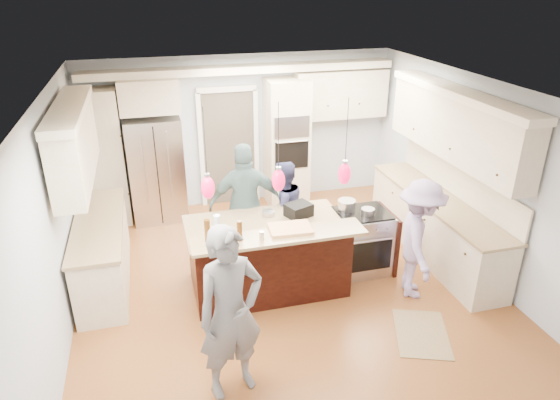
{
  "coord_description": "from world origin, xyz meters",
  "views": [
    {
      "loc": [
        -1.59,
        -5.56,
        3.94
      ],
      "look_at": [
        0.0,
        0.35,
        1.15
      ],
      "focal_mm": 32.0,
      "sensor_mm": 36.0,
      "label": 1
    }
  ],
  "objects_px": {
    "kitchen_island": "(268,255)",
    "island_range": "(362,241)",
    "refrigerator": "(157,169)",
    "person_bar_end": "(231,314)",
    "person_far_left": "(283,210)"
  },
  "relations": [
    {
      "from": "kitchen_island",
      "to": "island_range",
      "type": "bearing_deg",
      "value": 3.08
    },
    {
      "from": "refrigerator",
      "to": "island_range",
      "type": "xyz_separation_m",
      "value": [
        2.71,
        -2.49,
        -0.44
      ]
    },
    {
      "from": "refrigerator",
      "to": "person_bar_end",
      "type": "bearing_deg",
      "value": -83.04
    },
    {
      "from": "refrigerator",
      "to": "person_far_left",
      "type": "distance_m",
      "value": 2.49
    },
    {
      "from": "island_range",
      "to": "person_far_left",
      "type": "distance_m",
      "value": 1.25
    },
    {
      "from": "kitchen_island",
      "to": "island_range",
      "type": "height_order",
      "value": "kitchen_island"
    },
    {
      "from": "person_far_left",
      "to": "kitchen_island",
      "type": "bearing_deg",
      "value": 40.66
    },
    {
      "from": "kitchen_island",
      "to": "person_far_left",
      "type": "relative_size",
      "value": 1.4
    },
    {
      "from": "refrigerator",
      "to": "person_far_left",
      "type": "bearing_deg",
      "value": -46.06
    },
    {
      "from": "kitchen_island",
      "to": "person_far_left",
      "type": "distance_m",
      "value": 0.92
    },
    {
      "from": "refrigerator",
      "to": "kitchen_island",
      "type": "xyz_separation_m",
      "value": [
        1.3,
        -2.57,
        -0.41
      ]
    },
    {
      "from": "island_range",
      "to": "kitchen_island",
      "type": "bearing_deg",
      "value": -176.92
    },
    {
      "from": "person_bar_end",
      "to": "island_range",
      "type": "bearing_deg",
      "value": 23.91
    },
    {
      "from": "person_bar_end",
      "to": "kitchen_island",
      "type": "bearing_deg",
      "value": 50.15
    },
    {
      "from": "island_range",
      "to": "person_bar_end",
      "type": "bearing_deg",
      "value": -140.93
    }
  ]
}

